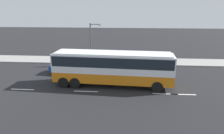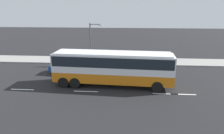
{
  "view_description": "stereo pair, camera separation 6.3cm",
  "coord_description": "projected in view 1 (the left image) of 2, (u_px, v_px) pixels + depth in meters",
  "views": [
    {
      "loc": [
        -0.47,
        -20.73,
        8.02
      ],
      "look_at": [
        -2.03,
        -0.64,
        2.03
      ],
      "focal_mm": 32.67,
      "sensor_mm": 36.0,
      "label": 1
    },
    {
      "loc": [
        -0.53,
        -20.73,
        8.02
      ],
      "look_at": [
        -2.03,
        -0.64,
        2.03
      ],
      "focal_mm": 32.67,
      "sensor_mm": 36.0,
      "label": 2
    }
  ],
  "objects": [
    {
      "name": "ground_plane",
      "position": [
        131.0,
        84.0,
        22.06
      ],
      "size": [
        120.0,
        120.0,
        0.0
      ],
      "primitive_type": "plane",
      "color": "black"
    },
    {
      "name": "sidewalk_curb",
      "position": [
        130.0,
        61.0,
        30.85
      ],
      "size": [
        80.0,
        4.0,
        0.15
      ],
      "primitive_type": "cube",
      "color": "gray",
      "rests_on": "ground_plane"
    },
    {
      "name": "lane_centreline",
      "position": [
        182.0,
        94.0,
        19.36
      ],
      "size": [
        46.43,
        0.16,
        0.01
      ],
      "color": "white",
      "rests_on": "ground_plane"
    },
    {
      "name": "coach_bus",
      "position": [
        113.0,
        65.0,
        20.96
      ],
      "size": [
        12.37,
        3.41,
        3.56
      ],
      "rotation": [
        0.0,
        0.0,
        -0.06
      ],
      "color": "orange",
      "rests_on": "ground_plane"
    },
    {
      "name": "car_blue_saloon",
      "position": [
        67.0,
        67.0,
        25.33
      ],
      "size": [
        4.61,
        2.46,
        1.59
      ],
      "rotation": [
        0.0,
        0.0,
        -0.14
      ],
      "color": "#194799",
      "rests_on": "ground_plane"
    },
    {
      "name": "pedestrian_near_curb",
      "position": [
        166.0,
        57.0,
        29.21
      ],
      "size": [
        0.32,
        0.32,
        1.61
      ],
      "rotation": [
        0.0,
        0.0,
        5.93
      ],
      "color": "brown",
      "rests_on": "sidewalk_curb"
    },
    {
      "name": "pedestrian_at_crossing",
      "position": [
        117.0,
        56.0,
        29.81
      ],
      "size": [
        0.32,
        0.32,
        1.67
      ],
      "rotation": [
        0.0,
        0.0,
        4.91
      ],
      "color": "brown",
      "rests_on": "sidewalk_curb"
    },
    {
      "name": "street_lamp",
      "position": [
        92.0,
        40.0,
        28.56
      ],
      "size": [
        1.73,
        0.24,
        5.69
      ],
      "color": "#47474C",
      "rests_on": "sidewalk_curb"
    }
  ]
}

